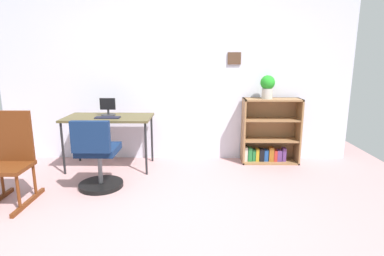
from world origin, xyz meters
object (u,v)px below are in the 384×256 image
(desk, at_px, (109,120))
(bookshelf_low, at_px, (269,134))
(potted_plant_on_shelf, at_px, (267,86))
(keyboard, at_px, (108,117))
(office_chair, at_px, (98,159))
(monitor, at_px, (108,108))
(rocking_chair, at_px, (11,158))

(desk, height_order, bookshelf_low, bookshelf_low)
(potted_plant_on_shelf, bearing_deg, desk, -173.82)
(potted_plant_on_shelf, bearing_deg, keyboard, -170.68)
(office_chair, bearing_deg, desk, 94.81)
(desk, bearing_deg, keyboard, -79.96)
(monitor, relative_size, potted_plant_on_shelf, 0.74)
(monitor, bearing_deg, rocking_chair, -122.10)
(potted_plant_on_shelf, bearing_deg, rocking_chair, -156.10)
(office_chair, height_order, rocking_chair, rocking_chair)
(desk, xyz_separation_m, potted_plant_on_shelf, (2.20, 0.24, 0.45))
(bookshelf_low, xyz_separation_m, potted_plant_on_shelf, (-0.07, -0.06, 0.72))
(desk, relative_size, bookshelf_low, 1.24)
(monitor, distance_m, office_chair, 0.97)
(keyboard, relative_size, bookshelf_low, 0.34)
(desk, bearing_deg, rocking_chair, -125.06)
(desk, xyz_separation_m, office_chair, (0.06, -0.76, -0.31))
(monitor, distance_m, rocking_chair, 1.41)
(keyboard, bearing_deg, office_chair, -86.19)
(office_chair, xyz_separation_m, rocking_chair, (-0.81, -0.31, 0.12))
(desk, distance_m, bookshelf_low, 2.31)
(bookshelf_low, height_order, potted_plant_on_shelf, potted_plant_on_shelf)
(desk, height_order, potted_plant_on_shelf, potted_plant_on_shelf)
(desk, distance_m, rocking_chair, 1.32)
(bookshelf_low, bearing_deg, rocking_chair, -155.70)
(potted_plant_on_shelf, bearing_deg, office_chair, -154.99)
(office_chair, bearing_deg, keyboard, 93.81)
(desk, distance_m, keyboard, 0.14)
(desk, distance_m, monitor, 0.18)
(monitor, height_order, bookshelf_low, monitor)
(office_chair, bearing_deg, rocking_chair, -159.11)
(monitor, relative_size, bookshelf_low, 0.26)
(desk, xyz_separation_m, bookshelf_low, (2.27, 0.30, -0.26))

